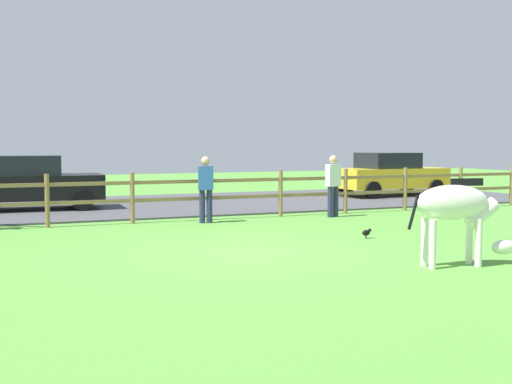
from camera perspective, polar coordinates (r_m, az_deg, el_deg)
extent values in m
plane|color=#549338|center=(12.28, -0.65, -5.06)|extent=(60.00, 60.00, 0.00)
cube|color=#47474C|center=(21.11, -10.28, -1.15)|extent=(28.00, 7.40, 0.05)
cylinder|color=olive|center=(16.35, -17.30, -0.72)|extent=(0.11, 0.11, 1.25)
cylinder|color=olive|center=(16.66, -10.44, -0.51)|extent=(0.11, 0.11, 1.25)
cylinder|color=olive|center=(17.20, -3.94, -0.30)|extent=(0.11, 0.11, 1.25)
cylinder|color=olive|center=(17.95, 2.10, -0.10)|extent=(0.11, 0.11, 1.25)
cylinder|color=olive|center=(18.88, 7.60, 0.08)|extent=(0.11, 0.11, 1.25)
cylinder|color=olive|center=(19.97, 12.55, 0.24)|extent=(0.11, 0.11, 1.25)
cylinder|color=olive|center=(21.19, 16.95, 0.38)|extent=(0.11, 0.11, 1.25)
cylinder|color=olive|center=(22.52, 20.85, 0.51)|extent=(0.11, 0.11, 1.25)
cube|color=olive|center=(16.91, -7.14, -0.61)|extent=(21.98, 0.06, 0.09)
cube|color=olive|center=(16.88, -7.15, 0.87)|extent=(21.98, 0.06, 0.09)
ellipsoid|color=white|center=(11.14, 16.31, -0.85)|extent=(1.30, 0.69, 0.56)
cylinder|color=white|center=(11.53, 17.64, -3.92)|extent=(0.11, 0.11, 0.78)
cylinder|color=white|center=(11.29, 18.37, -4.10)|extent=(0.11, 0.11, 0.78)
cylinder|color=white|center=(11.15, 14.09, -4.12)|extent=(0.11, 0.11, 0.78)
cylinder|color=white|center=(10.90, 14.76, -4.32)|extent=(0.11, 0.11, 0.78)
cylinder|color=white|center=(11.42, 18.60, -1.72)|extent=(0.62, 0.34, 0.51)
ellipsoid|color=white|center=(11.72, 20.29, -4.40)|extent=(0.47, 0.27, 0.24)
cube|color=black|center=(11.24, 17.46, 0.81)|extent=(0.56, 0.14, 0.12)
cylinder|color=black|center=(10.84, 13.20, -1.72)|extent=(0.20, 0.08, 0.54)
cylinder|color=black|center=(14.10, 9.27, -3.78)|extent=(0.01, 0.01, 0.06)
cylinder|color=black|center=(14.07, 9.36, -3.80)|extent=(0.01, 0.01, 0.06)
ellipsoid|color=black|center=(14.08, 9.32, -3.43)|extent=(0.18, 0.10, 0.12)
sphere|color=black|center=(14.12, 9.63, -3.21)|extent=(0.07, 0.07, 0.07)
cube|color=yellow|center=(24.75, 11.37, 1.19)|extent=(4.04, 1.81, 0.70)
cube|color=black|center=(24.63, 11.11, 2.65)|extent=(1.94, 1.61, 0.56)
cylinder|color=black|center=(26.25, 12.66, 0.58)|extent=(0.60, 0.20, 0.60)
cylinder|color=black|center=(24.92, 15.02, 0.34)|extent=(0.60, 0.20, 0.60)
cylinder|color=black|center=(24.72, 7.66, 0.42)|extent=(0.60, 0.20, 0.60)
cylinder|color=black|center=(23.30, 9.89, 0.16)|extent=(0.60, 0.20, 0.60)
cube|color=black|center=(20.32, -18.54, 0.40)|extent=(4.08, 1.91, 0.70)
cube|color=black|center=(20.29, -19.01, 2.17)|extent=(1.98, 1.66, 0.56)
cylinder|color=black|center=(21.27, -14.94, -0.31)|extent=(0.61, 0.21, 0.60)
cylinder|color=black|center=(19.58, -14.50, -0.68)|extent=(0.61, 0.21, 0.60)
cylinder|color=#232847|center=(16.56, -4.59, -1.23)|extent=(0.14, 0.14, 0.82)
cylinder|color=#232847|center=(16.58, -3.97, -1.22)|extent=(0.14, 0.14, 0.82)
cube|color=#2D569E|center=(16.52, -4.29, 1.20)|extent=(0.40, 0.30, 0.58)
sphere|color=tan|center=(16.50, -4.30, 2.65)|extent=(0.22, 0.22, 0.22)
cylinder|color=#232847|center=(17.90, 6.31, -0.83)|extent=(0.14, 0.14, 0.82)
cylinder|color=#232847|center=(18.00, 6.78, -0.80)|extent=(0.14, 0.14, 0.82)
cube|color=silver|center=(17.90, 6.57, 1.42)|extent=(0.38, 0.25, 0.58)
sphere|color=tan|center=(17.88, 6.58, 2.76)|extent=(0.22, 0.22, 0.22)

